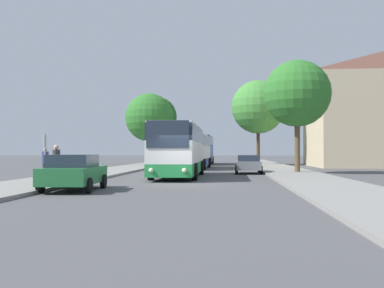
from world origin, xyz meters
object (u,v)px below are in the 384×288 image
(tree_left_near, at_px, (156,117))
(tree_right_near, at_px, (297,94))
(pedestrian_waiting_far, at_px, (45,163))
(tree_right_mid, at_px, (258,107))
(bus_stop_sign, at_px, (45,152))
(bus_rear, at_px, (202,149))
(tree_left_far, at_px, (149,118))
(pedestrian_walking_back, at_px, (56,164))
(bus_middle, at_px, (194,151))
(parked_car_left_curb, at_px, (74,172))
(parked_car_right_near, at_px, (248,164))
(bus_front, at_px, (179,150))
(pedestrian_waiting_near, at_px, (55,164))

(tree_left_near, relative_size, tree_right_near, 1.04)
(pedestrian_waiting_far, distance_m, tree_right_mid, 33.67)
(bus_stop_sign, height_order, pedestrian_waiting_far, bus_stop_sign)
(bus_rear, bearing_deg, tree_left_far, -136.50)
(pedestrian_walking_back, height_order, tree_right_mid, tree_right_mid)
(pedestrian_walking_back, relative_size, tree_right_mid, 0.18)
(pedestrian_walking_back, bearing_deg, bus_middle, 57.55)
(parked_car_left_curb, distance_m, tree_right_near, 19.88)
(parked_car_right_near, distance_m, tree_left_far, 21.23)
(bus_middle, height_order, tree_left_near, tree_left_near)
(tree_left_far, distance_m, tree_right_near, 22.69)
(bus_front, xyz_separation_m, parked_car_right_near, (4.66, 5.10, -1.04))
(pedestrian_waiting_far, height_order, tree_left_far, tree_left_far)
(pedestrian_walking_back, xyz_separation_m, tree_right_near, (13.26, 13.09, 4.86))
(bus_front, relative_size, tree_left_near, 1.23)
(pedestrian_waiting_near, relative_size, tree_right_near, 0.20)
(parked_car_right_near, relative_size, pedestrian_waiting_near, 2.41)
(parked_car_right_near, bearing_deg, bus_rear, -77.45)
(tree_left_near, xyz_separation_m, tree_right_near, (14.42, -23.99, -0.13))
(bus_rear, distance_m, tree_right_mid, 8.98)
(pedestrian_waiting_far, bearing_deg, bus_stop_sign, -72.83)
(pedestrian_waiting_far, relative_size, tree_right_near, 0.21)
(parked_car_right_near, relative_size, tree_left_far, 0.48)
(parked_car_right_near, relative_size, tree_right_near, 0.48)
(parked_car_left_curb, bearing_deg, tree_left_near, 90.94)
(pedestrian_walking_back, bearing_deg, parked_car_right_near, 33.38)
(pedestrian_waiting_near, height_order, tree_left_far, tree_left_far)
(bus_stop_sign, xyz_separation_m, tree_right_near, (14.58, 11.25, 4.29))
(pedestrian_walking_back, bearing_deg, parked_car_left_curb, -73.55)
(tree_left_far, bearing_deg, bus_front, -75.48)
(parked_car_left_curb, height_order, bus_stop_sign, bus_stop_sign)
(bus_front, xyz_separation_m, bus_rear, (-0.12, 28.29, 0.13))
(bus_middle, distance_m, pedestrian_waiting_near, 20.24)
(parked_car_right_near, bearing_deg, pedestrian_waiting_near, 43.05)
(bus_stop_sign, bearing_deg, bus_middle, 73.21)
(pedestrian_waiting_far, bearing_deg, tree_right_near, 27.39)
(parked_car_left_curb, distance_m, tree_left_far, 33.42)
(bus_middle, bearing_deg, bus_rear, 91.86)
(parked_car_left_curb, bearing_deg, pedestrian_waiting_near, 115.82)
(bus_stop_sign, distance_m, tree_right_near, 18.91)
(parked_car_left_curb, xyz_separation_m, tree_left_near, (-2.78, 39.26, 5.28))
(parked_car_left_curb, relative_size, tree_left_near, 0.50)
(tree_left_near, bearing_deg, tree_right_mid, -15.03)
(pedestrian_waiting_far, distance_m, pedestrian_walking_back, 3.99)
(bus_rear, bearing_deg, parked_car_left_curb, -94.45)
(parked_car_right_near, distance_m, tree_right_mid, 21.60)
(parked_car_left_curb, relative_size, bus_stop_sign, 1.78)
(tree_left_near, height_order, tree_right_mid, tree_right_mid)
(tree_left_far, bearing_deg, tree_right_near, -51.25)
(bus_front, relative_size, bus_middle, 1.02)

